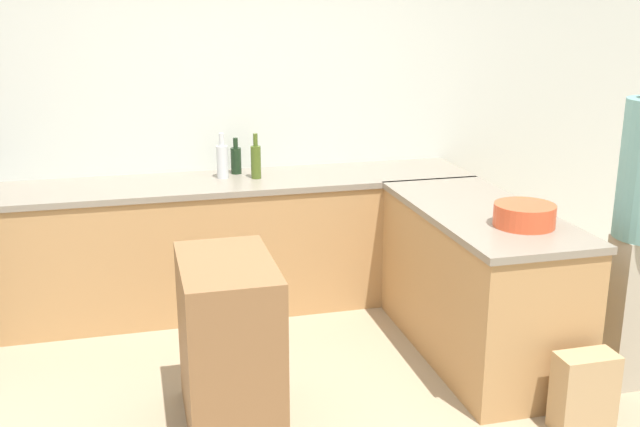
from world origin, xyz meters
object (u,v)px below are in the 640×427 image
paper_bag (584,392)px  vinegar_bottle_clear (222,160)px  mixing_bowl (524,215)px  wine_bottle_dark (236,159)px  olive_oil_bottle (256,161)px  island_table (229,345)px

paper_bag → vinegar_bottle_clear: bearing=125.8°
mixing_bowl → wine_bottle_dark: 2.10m
mixing_bowl → paper_bag: 0.96m
olive_oil_bottle → paper_bag: (1.29, -2.03, -0.82)m
island_table → wine_bottle_dark: bearing=80.1°
olive_oil_bottle → paper_bag: 2.54m
wine_bottle_dark → vinegar_bottle_clear: 0.16m
island_table → mixing_bowl: (1.62, 0.08, 0.53)m
island_table → paper_bag: bearing=-16.2°
island_table → vinegar_bottle_clear: bearing=83.2°
island_table → paper_bag: island_table is taller
island_table → wine_bottle_dark: 1.83m
vinegar_bottle_clear → paper_bag: 2.70m
mixing_bowl → vinegar_bottle_clear: (-1.43, 1.52, 0.06)m
island_table → vinegar_bottle_clear: 1.71m
island_table → wine_bottle_dark: (0.30, 1.71, 0.57)m
wine_bottle_dark → vinegar_bottle_clear: (-0.11, -0.11, 0.02)m
mixing_bowl → vinegar_bottle_clear: 2.09m
wine_bottle_dark → paper_bag: bearing=-57.6°
mixing_bowl → paper_bag: mixing_bowl is taller
wine_bottle_dark → vinegar_bottle_clear: bearing=-133.6°
mixing_bowl → olive_oil_bottle: (-1.21, 1.45, 0.06)m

